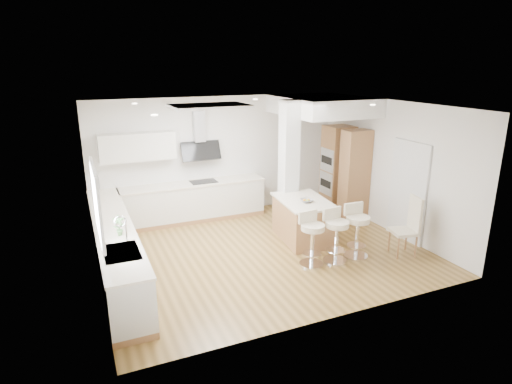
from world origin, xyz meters
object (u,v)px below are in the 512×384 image
peninsula (303,220)px  bar_stool_c (357,228)px  dining_chair (409,224)px  bar_stool_a (312,236)px  bar_stool_b (336,233)px

peninsula → bar_stool_c: bearing=-58.8°
dining_chair → bar_stool_c: bearing=175.0°
peninsula → bar_stool_c: size_ratio=1.47×
peninsula → bar_stool_a: 1.16m
peninsula → dining_chair: dining_chair is taller
peninsula → bar_stool_c: bar_stool_c is taller
bar_stool_a → bar_stool_b: size_ratio=0.99×
bar_stool_a → dining_chair: (1.91, -0.35, 0.06)m
peninsula → bar_stool_a: (-0.43, -1.07, 0.12)m
bar_stool_b → bar_stool_c: (0.47, 0.02, 0.01)m
bar_stool_b → peninsula: bearing=86.7°
bar_stool_a → bar_stool_b: bar_stool_b is taller
bar_stool_a → dining_chair: dining_chair is taller
bar_stool_a → bar_stool_c: (0.95, -0.03, 0.02)m
dining_chair → peninsula: bearing=149.5°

